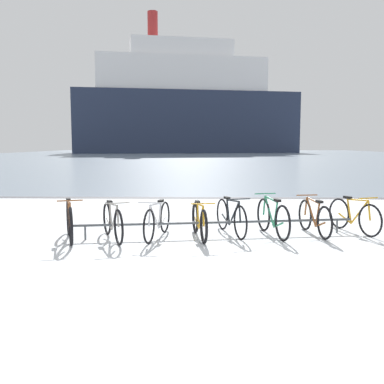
# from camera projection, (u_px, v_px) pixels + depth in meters

# --- Properties ---
(ground) EXTENTS (80.00, 132.00, 0.08)m
(ground) POSITION_uv_depth(u_px,v_px,m) (208.00, 158.00, 58.61)
(ground) COLOR silver
(bike_rack) EXTENTS (5.66, 0.92, 0.31)m
(bike_rack) POSITION_uv_depth(u_px,v_px,m) (216.00, 223.00, 8.80)
(bike_rack) COLOR #4C5156
(bike_rack) RESTS_ON ground
(bicycle_0) EXTENTS (0.68, 1.64, 0.83)m
(bicycle_0) POSITION_uv_depth(u_px,v_px,m) (69.00, 221.00, 8.44)
(bicycle_0) COLOR black
(bicycle_0) RESTS_ON ground
(bicycle_1) EXTENTS (0.76, 1.58, 0.79)m
(bicycle_1) POSITION_uv_depth(u_px,v_px,m) (113.00, 222.00, 8.47)
(bicycle_1) COLOR black
(bicycle_1) RESTS_ON ground
(bicycle_2) EXTENTS (0.50, 1.70, 0.77)m
(bicycle_2) POSITION_uv_depth(u_px,v_px,m) (157.00, 220.00, 8.63)
(bicycle_2) COLOR black
(bicycle_2) RESTS_ON ground
(bicycle_3) EXTENTS (0.47, 1.66, 0.76)m
(bicycle_3) POSITION_uv_depth(u_px,v_px,m) (199.00, 221.00, 8.64)
(bicycle_3) COLOR black
(bicycle_3) RESTS_ON ground
(bicycle_4) EXTENTS (0.62, 1.67, 0.80)m
(bicycle_4) POSITION_uv_depth(u_px,v_px,m) (231.00, 217.00, 8.96)
(bicycle_4) COLOR black
(bicycle_4) RESTS_ON ground
(bicycle_5) EXTENTS (0.54, 1.67, 0.82)m
(bicycle_5) POSITION_uv_depth(u_px,v_px,m) (273.00, 218.00, 8.84)
(bicycle_5) COLOR black
(bicycle_5) RESTS_ON ground
(bicycle_6) EXTENTS (0.46, 1.61, 0.78)m
(bicycle_6) POSITION_uv_depth(u_px,v_px,m) (314.00, 217.00, 8.95)
(bicycle_6) COLOR black
(bicycle_6) RESTS_ON ground
(bicycle_7) EXTENTS (0.68, 1.53, 0.79)m
(bicycle_7) POSITION_uv_depth(u_px,v_px,m) (354.00, 216.00, 9.15)
(bicycle_7) COLOR black
(bicycle_7) RESTS_ON ground
(ferry_ship) EXTENTS (45.93, 19.93, 27.65)m
(ferry_ship) POSITION_uv_depth(u_px,v_px,m) (185.00, 107.00, 88.90)
(ferry_ship) COLOR #232D47
(ferry_ship) RESTS_ON ground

